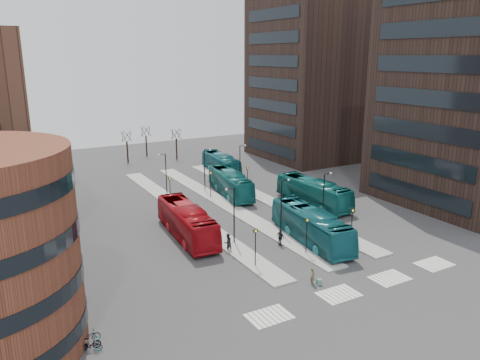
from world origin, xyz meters
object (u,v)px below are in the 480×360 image
teal_bus_a (311,226)px  teal_bus_b (230,183)px  bicycle_mid (90,344)px  bicycle_far (87,337)px  red_bus (187,221)px  commuter_a (228,242)px  commuter_c (310,229)px  bicycle_near (90,346)px  teal_bus_d (221,163)px  traveller (313,276)px  commuter_b (280,237)px  suitcase (319,282)px  teal_bus_c (313,192)px

teal_bus_a → teal_bus_b: teal_bus_a is taller
bicycle_mid → bicycle_far: (0.00, 0.78, 0.04)m
red_bus → commuter_a: (2.11, -5.64, -0.87)m
commuter_c → bicycle_far: (-25.83, -8.32, -0.41)m
teal_bus_b → bicycle_near: bearing=-123.3°
teal_bus_d → bicycle_far: 49.71m
traveller → commuter_b: bearing=35.8°
suitcase → commuter_c: commuter_c is taller
suitcase → commuter_a: 11.05m
teal_bus_c → commuter_b: bearing=-144.2°
red_bus → suitcase: bearing=-66.2°
traveller → commuter_a: bearing=68.6°
commuter_c → bicycle_near: 27.47m
teal_bus_a → teal_bus_d: 32.46m
traveller → bicycle_mid: (-19.14, 0.00, -0.34)m
traveller → bicycle_far: traveller is taller
suitcase → bicycle_mid: bearing=-162.1°
commuter_a → commuter_b: (5.53, -1.47, -0.01)m
bicycle_near → bicycle_mid: (0.00, 0.23, 0.04)m
commuter_b → bicycle_mid: (-21.59, -8.62, -0.47)m
commuter_a → commuter_c: size_ratio=1.04×
teal_bus_b → teal_bus_c: size_ratio=0.99×
traveller → commuter_c: size_ratio=0.89×
commuter_b → traveller: bearing=155.4°
commuter_b → bicycle_mid: 23.26m
red_bus → teal_bus_b: red_bus is taller
suitcase → teal_bus_c: size_ratio=0.04×
teal_bus_d → suitcase: bearing=-100.2°
teal_bus_a → teal_bus_d: size_ratio=1.12×
suitcase → commuter_c: 11.32m
commuter_b → commuter_c: (4.24, 0.48, -0.03)m
bicycle_far → teal_bus_b: bearing=-51.1°
red_bus → bicycle_far: red_bus is taller
traveller → commuter_c: commuter_c is taller
commuter_b → commuter_c: 4.27m
red_bus → bicycle_near: size_ratio=8.21×
red_bus → bicycle_mid: 21.07m
commuter_a → bicycle_mid: size_ratio=1.25×
commuter_a → suitcase: bearing=99.6°
commuter_a → commuter_c: 9.82m
teal_bus_c → red_bus: bearing=-176.2°
suitcase → teal_bus_d: size_ratio=0.05×
commuter_b → commuter_c: size_ratio=1.03×
commuter_c → suitcase: bearing=-0.8°
red_bus → commuter_a: size_ratio=6.91×
suitcase → teal_bus_d: bearing=93.6°
teal_bus_b → bicycle_mid: bearing=-123.5°
teal_bus_d → commuter_a: (-14.55, -29.84, -0.68)m
commuter_b → bicycle_far: commuter_b is taller
teal_bus_a → commuter_b: size_ratio=7.00×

